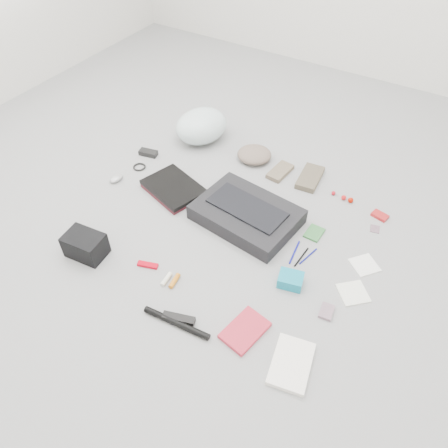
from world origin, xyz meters
The scene contains 33 objects.
ground_plane centered at (0.00, 0.00, 0.00)m, with size 4.00×4.00×0.00m, color gray.
messenger_bag centered at (0.06, 0.13, 0.04)m, with size 0.51×0.36×0.08m, color black.
bag_flap centered at (0.06, 0.13, 0.09)m, with size 0.40×0.18×0.01m, color black.
laptop_sleeve centered at (-0.40, 0.12, 0.01)m, with size 0.31×0.23×0.02m, color #531921.
laptop centered at (-0.40, 0.12, 0.03)m, with size 0.32×0.23×0.02m, color black.
bike_helmet centered at (-0.54, 0.62, 0.10)m, with size 0.27×0.34×0.21m, color white.
beanie centered at (-0.16, 0.61, 0.04)m, with size 0.20×0.19×0.07m, color #776456.
mitten_left centered at (0.04, 0.57, 0.01)m, with size 0.09×0.18×0.03m, color #73634E.
mitten_right centered at (0.21, 0.60, 0.02)m, with size 0.11×0.22×0.03m, color brown.
power_brick centered at (-0.73, 0.31, 0.02)m, with size 0.11×0.05×0.03m, color black.
cable_coil centered at (-0.70, 0.18, 0.01)m, with size 0.08×0.08×0.01m, color black.
mouse centered at (-0.74, 0.02, 0.02)m, with size 0.05×0.09×0.03m, color #9E9E9E.
camera_bag centered at (-0.48, -0.47, 0.06)m, with size 0.18×0.13×0.12m, color black.
multitool centered at (-0.19, -0.38, 0.01)m, with size 0.10×0.03×0.02m, color #B10011.
toiletry_tube_white centered at (-0.06, -0.41, 0.01)m, with size 0.02×0.02×0.07m, color silver.
toiletry_tube_orange centered at (-0.02, -0.40, 0.01)m, with size 0.02×0.02×0.08m, color #C86F15.
u_lock centered at (0.11, -0.55, 0.01)m, with size 0.14×0.04×0.03m, color black.
bike_pump centered at (0.11, -0.57, 0.01)m, with size 0.03×0.03×0.31m, color black.
book_red centered at (0.38, -0.45, 0.01)m, with size 0.13×0.20×0.02m, color red.
book_white centered at (0.60, -0.49, 0.01)m, with size 0.15×0.22×0.02m, color white.
notepad centered at (0.40, 0.22, 0.01)m, with size 0.08×0.10×0.01m, color #336F36.
pen_blue centered at (0.37, 0.05, 0.00)m, with size 0.01×0.01×0.15m, color navy.
pen_black centered at (0.41, 0.04, 0.00)m, with size 0.01×0.01×0.14m, color black.
pen_navy centered at (0.44, 0.06, 0.00)m, with size 0.01×0.01×0.13m, color navy.
accordion_wallet centered at (0.43, -0.13, 0.03)m, with size 0.11×0.09×0.06m, color #118DAE.
card_deck centered at (0.63, -0.19, 0.01)m, with size 0.06×0.08×0.02m, color gray.
napkin_top centered at (0.69, 0.15, 0.00)m, with size 0.11×0.11×0.01m, color white.
napkin_bottom centered at (0.70, -0.03, 0.00)m, with size 0.12×0.12×0.01m, color white.
lollipop_a centered at (0.37, 0.55, 0.01)m, with size 0.02×0.02×0.02m, color #AE0F1B.
lollipop_b centered at (0.44, 0.54, 0.01)m, with size 0.03×0.03×0.03m, color red.
lollipop_c centered at (0.48, 0.54, 0.01)m, with size 0.03×0.03×0.03m, color #AA1100.
altoids_tin centered at (0.65, 0.51, 0.01)m, with size 0.08×0.05×0.02m, color #AF1D1F.
stamp_sheet centered at (0.65, 0.41, 0.00)m, with size 0.05×0.05×0.00m, color slate.
Camera 1 is at (0.80, -1.31, 1.61)m, focal length 35.00 mm.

